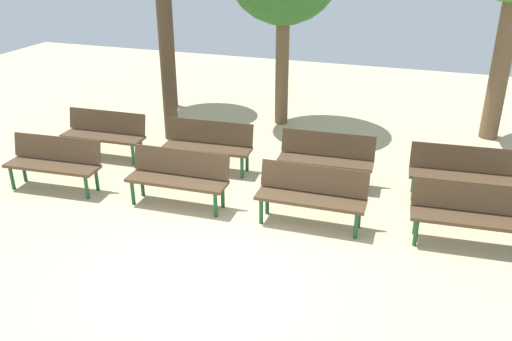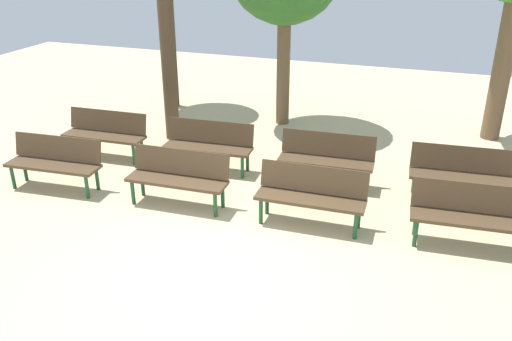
{
  "view_description": "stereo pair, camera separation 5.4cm",
  "coord_description": "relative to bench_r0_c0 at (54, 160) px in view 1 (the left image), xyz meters",
  "views": [
    {
      "loc": [
        2.47,
        -5.29,
        4.03
      ],
      "look_at": [
        0.0,
        2.0,
        0.55
      ],
      "focal_mm": 37.77,
      "sensor_mm": 36.0,
      "label": 1
    },
    {
      "loc": [
        2.52,
        -5.28,
        4.03
      ],
      "look_at": [
        0.0,
        2.0,
        0.55
      ],
      "focal_mm": 37.77,
      "sensor_mm": 36.0,
      "label": 2
    }
  ],
  "objects": [
    {
      "name": "bench_r1_c3",
      "position": [
        6.41,
        1.73,
        0.0
      ],
      "size": [
        1.63,
        0.6,
        0.87
      ],
      "rotation": [
        0.0,
        0.0,
        0.07
      ],
      "color": "#4C3823",
      "rests_on": "ground_plane"
    },
    {
      "name": "bench_r1_c2",
      "position": [
        4.25,
        1.65,
        0.0
      ],
      "size": [
        1.62,
        0.56,
        0.87
      ],
      "rotation": [
        0.0,
        0.0,
        0.05
      ],
      "color": "#4C3823",
      "rests_on": "ground_plane"
    },
    {
      "name": "bench_r0_c1",
      "position": [
        2.22,
        0.14,
        0.0
      ],
      "size": [
        1.61,
        0.53,
        0.87
      ],
      "rotation": [
        0.0,
        0.0,
        0.03
      ],
      "color": "#4C3823",
      "rests_on": "ground_plane"
    },
    {
      "name": "tree_3",
      "position": [
        0.75,
        2.77,
        1.18
      ],
      "size": [
        0.29,
        0.29,
        3.36
      ],
      "color": "#4C3A28",
      "rests_on": "ground_plane"
    },
    {
      "name": "bench_r0_c3",
      "position": [
        6.53,
        0.34,
        0.0
      ],
      "size": [
        1.63,
        0.59,
        0.87
      ],
      "rotation": [
        0.0,
        0.0,
        0.07
      ],
      "color": "#4C3823",
      "rests_on": "ground_plane"
    },
    {
      "name": "bench_r0_c2",
      "position": [
        4.34,
        0.2,
        0.0
      ],
      "size": [
        1.61,
        0.51,
        0.87
      ],
      "rotation": [
        0.0,
        0.0,
        0.02
      ],
      "color": "#4C3823",
      "rests_on": "ground_plane"
    },
    {
      "name": "ground_plane",
      "position": [
        3.35,
        -1.41,
        -0.5
      ],
      "size": [
        24.0,
        24.0,
        0.0
      ],
      "primitive_type": "plane",
      "color": "#CCB789"
    },
    {
      "name": "bench_r1_c1",
      "position": [
        2.11,
        1.56,
        0.0
      ],
      "size": [
        1.63,
        0.58,
        0.87
      ],
      "rotation": [
        0.0,
        0.0,
        0.06
      ],
      "color": "#4C3823",
      "rests_on": "ground_plane"
    },
    {
      "name": "bench_r1_c0",
      "position": [
        0.01,
        1.46,
        0.0
      ],
      "size": [
        1.62,
        0.54,
        0.87
      ],
      "rotation": [
        0.0,
        0.0,
        0.04
      ],
      "color": "#4C3823",
      "rests_on": "ground_plane"
    },
    {
      "name": "bench_r0_c0",
      "position": [
        0.0,
        0.0,
        0.0
      ],
      "size": [
        1.63,
        0.59,
        0.87
      ],
      "rotation": [
        0.0,
        0.0,
        0.07
      ],
      "color": "#4C3823",
      "rests_on": "ground_plane"
    }
  ]
}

